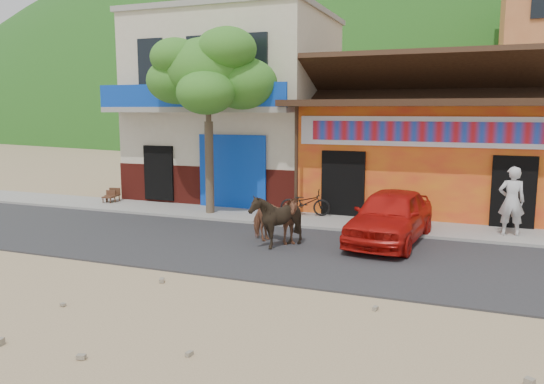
# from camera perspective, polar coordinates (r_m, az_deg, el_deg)

# --- Properties ---
(ground) EXTENTS (120.00, 120.00, 0.00)m
(ground) POSITION_cam_1_polar(r_m,az_deg,el_deg) (10.79, 0.82, -10.07)
(ground) COLOR #9E825B
(ground) RESTS_ON ground
(road) EXTENTS (60.00, 5.00, 0.04)m
(road) POSITION_cam_1_polar(r_m,az_deg,el_deg) (13.06, 4.65, -6.63)
(road) COLOR #28282B
(road) RESTS_ON ground
(sidewalk) EXTENTS (60.00, 2.00, 0.12)m
(sidewalk) POSITION_cam_1_polar(r_m,az_deg,el_deg) (16.34, 8.14, -3.39)
(sidewalk) COLOR gray
(sidewalk) RESTS_ON ground
(dance_club) EXTENTS (8.00, 6.00, 3.60)m
(dance_club) POSITION_cam_1_polar(r_m,az_deg,el_deg) (19.71, 16.59, 3.54)
(dance_club) COLOR orange
(dance_club) RESTS_ON ground
(cafe_building) EXTENTS (7.00, 6.00, 7.00)m
(cafe_building) POSITION_cam_1_polar(r_m,az_deg,el_deg) (21.56, -3.72, 8.83)
(cafe_building) COLOR beige
(cafe_building) RESTS_ON ground
(hillside) EXTENTS (100.00, 40.00, 24.00)m
(hillside) POSITION_cam_1_polar(r_m,az_deg,el_deg) (80.11, 19.07, 14.47)
(hillside) COLOR #194C14
(hillside) RESTS_ON ground
(tree) EXTENTS (3.00, 3.00, 6.00)m
(tree) POSITION_cam_1_polar(r_m,az_deg,el_deg) (17.40, -6.84, 7.54)
(tree) COLOR #2D721E
(tree) RESTS_ON sidewalk
(cow_tan) EXTENTS (1.62, 0.96, 1.28)m
(cow_tan) POSITION_cam_1_polar(r_m,az_deg,el_deg) (13.79, 0.29, -2.94)
(cow_tan) COLOR brown
(cow_tan) RESTS_ON road
(cow_dark) EXTENTS (1.51, 1.41, 1.39)m
(cow_dark) POSITION_cam_1_polar(r_m,az_deg,el_deg) (13.35, 0.43, -3.09)
(cow_dark) COLOR black
(cow_dark) RESTS_ON road
(red_car) EXTENTS (2.06, 4.26, 1.40)m
(red_car) POSITION_cam_1_polar(r_m,az_deg,el_deg) (14.27, 12.62, -2.51)
(red_car) COLOR red
(red_car) RESTS_ON road
(scooter) EXTENTS (1.69, 0.92, 0.84)m
(scooter) POSITION_cam_1_polar(r_m,az_deg,el_deg) (17.04, 3.59, -1.16)
(scooter) COLOR black
(scooter) RESTS_ON sidewalk
(pedestrian) EXTENTS (0.75, 0.55, 1.88)m
(pedestrian) POSITION_cam_1_polar(r_m,az_deg,el_deg) (15.66, 24.36, -0.90)
(pedestrian) COLOR silver
(pedestrian) RESTS_ON sidewalk
(cafe_chair_left) EXTENTS (0.50, 0.50, 0.92)m
(cafe_chair_left) POSITION_cam_1_polar(r_m,az_deg,el_deg) (20.53, -16.80, 0.29)
(cafe_chair_left) COLOR #472717
(cafe_chair_left) RESTS_ON sidewalk
(cafe_chair_right) EXTENTS (0.42, 0.42, 0.81)m
(cafe_chair_right) POSITION_cam_1_polar(r_m,az_deg,el_deg) (20.36, -17.18, 0.05)
(cafe_chair_right) COLOR #472417
(cafe_chair_right) RESTS_ON sidewalk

